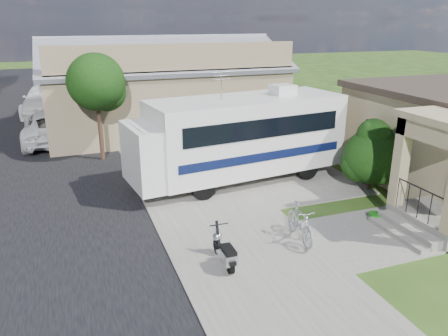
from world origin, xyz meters
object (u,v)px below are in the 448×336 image
object	(u,v)px
motorhome	(239,135)
scooter	(225,252)
van	(46,100)
shrub	(371,154)
garden_hose	(375,217)
bicycle	(300,225)
pickup_truck	(51,126)

from	to	relation	value
motorhome	scooter	distance (m)	6.31
scooter	van	size ratio (longest dim) A/B	0.22
shrub	scooter	distance (m)	7.49
garden_hose	shrub	bearing A→B (deg)	57.46
garden_hose	van	bearing A→B (deg)	115.47
bicycle	pickup_truck	size ratio (longest dim) A/B	0.30
scooter	van	bearing A→B (deg)	102.75
shrub	pickup_truck	distance (m)	15.31
van	garden_hose	size ratio (longest dim) A/B	15.18
shrub	garden_hose	xyz separation A→B (m)	(-1.43, -2.24, -1.24)
motorhome	pickup_truck	world-z (taller)	motorhome
pickup_truck	bicycle	bearing A→B (deg)	114.84
motorhome	pickup_truck	size ratio (longest dim) A/B	1.46
motorhome	shrub	distance (m)	4.77
shrub	scooter	bearing A→B (deg)	-154.60
pickup_truck	garden_hose	world-z (taller)	pickup_truck
shrub	garden_hose	distance (m)	2.94
scooter	bicycle	size ratio (longest dim) A/B	0.82
bicycle	garden_hose	world-z (taller)	bicycle
motorhome	scooter	bearing A→B (deg)	-122.34
bicycle	pickup_truck	bearing A→B (deg)	122.39
van	bicycle	bearing A→B (deg)	-65.86
garden_hose	bicycle	bearing A→B (deg)	-171.53
van	garden_hose	world-z (taller)	van
shrub	pickup_truck	bearing A→B (deg)	135.00
scooter	bicycle	xyz separation A→B (m)	(2.38, 0.51, 0.09)
motorhome	scooter	world-z (taller)	motorhome
motorhome	bicycle	world-z (taller)	motorhome
bicycle	van	bearing A→B (deg)	114.87
motorhome	shrub	xyz separation A→B (m)	(4.10, -2.40, -0.44)
scooter	pickup_truck	bearing A→B (deg)	107.30
motorhome	shrub	world-z (taller)	motorhome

